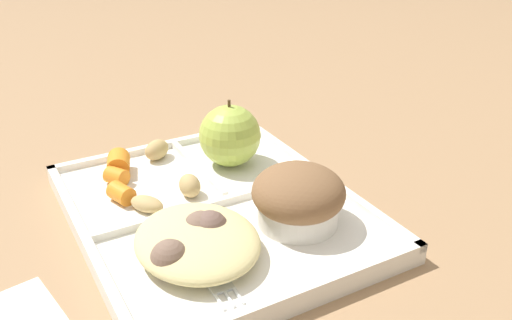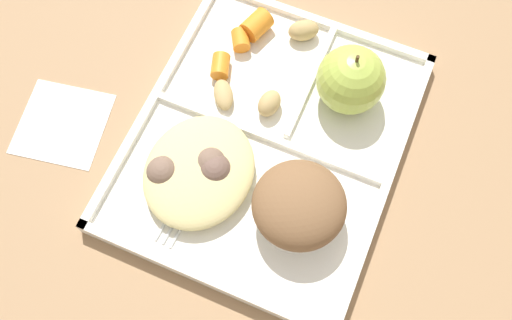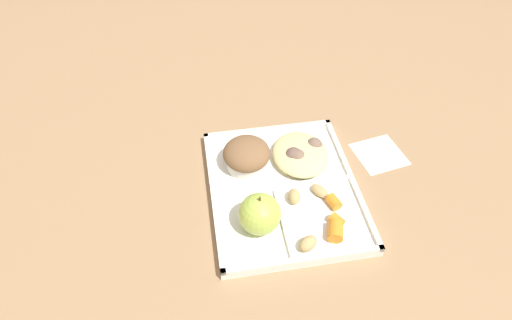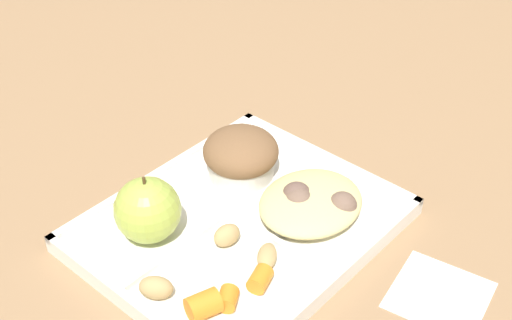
{
  "view_description": "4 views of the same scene",
  "coord_description": "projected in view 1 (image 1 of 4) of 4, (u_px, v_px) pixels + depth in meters",
  "views": [
    {
      "loc": [
        0.46,
        -0.21,
        0.33
      ],
      "look_at": [
        0.0,
        0.05,
        0.06
      ],
      "focal_mm": 38.89,
      "sensor_mm": 36.0,
      "label": 1
    },
    {
      "loc": [
        0.24,
        0.09,
        0.57
      ],
      "look_at": [
        0.04,
        0.0,
        0.04
      ],
      "focal_mm": 39.19,
      "sensor_mm": 36.0,
      "label": 2
    },
    {
      "loc": [
        -0.52,
        0.14,
        0.65
      ],
      "look_at": [
        0.06,
        0.04,
        0.04
      ],
      "focal_mm": 30.13,
      "sensor_mm": 36.0,
      "label": 3
    },
    {
      "loc": [
        -0.44,
        -0.42,
        0.56
      ],
      "look_at": [
        0.06,
        0.03,
        0.06
      ],
      "focal_mm": 49.04,
      "sensor_mm": 36.0,
      "label": 4
    }
  ],
  "objects": [
    {
      "name": "ground",
      "position": [
        215.0,
        219.0,
        0.6
      ],
      "size": [
        6.0,
        6.0,
        0.0
      ],
      "primitive_type": "plane",
      "color": "#997551"
    },
    {
      "name": "lunch_tray",
      "position": [
        214.0,
        212.0,
        0.6
      ],
      "size": [
        0.34,
        0.28,
        0.02
      ],
      "color": "white",
      "rests_on": "ground"
    },
    {
      "name": "green_apple",
      "position": [
        230.0,
        136.0,
        0.67
      ],
      "size": [
        0.08,
        0.08,
        0.08
      ],
      "color": "#A8C14C",
      "rests_on": "lunch_tray"
    },
    {
      "name": "bran_muffin",
      "position": [
        298.0,
        197.0,
        0.55
      ],
      "size": [
        0.09,
        0.09,
        0.06
      ],
      "color": "silver",
      "rests_on": "lunch_tray"
    },
    {
      "name": "carrot_slice_large",
      "position": [
        118.0,
        163.0,
        0.65
      ],
      "size": [
        0.04,
        0.04,
        0.03
      ],
      "primitive_type": "cylinder",
      "rotation": [
        0.0,
        1.57,
        2.82
      ],
      "color": "orange",
      "rests_on": "lunch_tray"
    },
    {
      "name": "carrot_slice_near_corner",
      "position": [
        117.0,
        176.0,
        0.63
      ],
      "size": [
        0.03,
        0.03,
        0.02
      ],
      "primitive_type": "cylinder",
      "rotation": [
        0.0,
        1.57,
        0.54
      ],
      "color": "orange",
      "rests_on": "lunch_tray"
    },
    {
      "name": "carrot_slice_tilted",
      "position": [
        121.0,
        193.0,
        0.6
      ],
      "size": [
        0.03,
        0.03,
        0.02
      ],
      "primitive_type": "cylinder",
      "rotation": [
        0.0,
        1.57,
        0.32
      ],
      "color": "orange",
      "rests_on": "lunch_tray"
    },
    {
      "name": "potato_chunk_golden",
      "position": [
        157.0,
        150.0,
        0.69
      ],
      "size": [
        0.04,
        0.04,
        0.02
      ],
      "primitive_type": "ellipsoid",
      "rotation": [
        0.0,
        0.0,
        5.29
      ],
      "color": "tan",
      "rests_on": "lunch_tray"
    },
    {
      "name": "potato_chunk_browned",
      "position": [
        190.0,
        186.0,
        0.61
      ],
      "size": [
        0.04,
        0.03,
        0.02
      ],
      "primitive_type": "ellipsoid",
      "rotation": [
        0.0,
        0.0,
        6.16
      ],
      "color": "tan",
      "rests_on": "lunch_tray"
    },
    {
      "name": "potato_chunk_small",
      "position": [
        147.0,
        204.0,
        0.58
      ],
      "size": [
        0.04,
        0.04,
        0.02
      ],
      "primitive_type": "ellipsoid",
      "rotation": [
        0.0,
        0.0,
        3.73
      ],
      "color": "tan",
      "rests_on": "lunch_tray"
    },
    {
      "name": "egg_noodle_pile",
      "position": [
        197.0,
        241.0,
        0.51
      ],
      "size": [
        0.13,
        0.11,
        0.03
      ],
      "primitive_type": "ellipsoid",
      "color": "#D6C684",
      "rests_on": "lunch_tray"
    },
    {
      "name": "meatball_front",
      "position": [
        170.0,
        259.0,
        0.48
      ],
      "size": [
        0.03,
        0.03,
        0.03
      ],
      "primitive_type": "sphere",
      "color": "#755B4C",
      "rests_on": "lunch_tray"
    },
    {
      "name": "meatball_back",
      "position": [
        210.0,
        229.0,
        0.52
      ],
      "size": [
        0.04,
        0.04,
        0.04
      ],
      "primitive_type": "sphere",
      "color": "brown",
      "rests_on": "lunch_tray"
    },
    {
      "name": "meatball_side",
      "position": [
        201.0,
        229.0,
        0.52
      ],
      "size": [
        0.04,
        0.04,
        0.04
      ],
      "primitive_type": "sphere",
      "color": "#755B4C",
      "rests_on": "lunch_tray"
    },
    {
      "name": "meatball_center",
      "position": [
        207.0,
        239.0,
        0.51
      ],
      "size": [
        0.03,
        0.03,
        0.03
      ],
      "primitive_type": "sphere",
      "color": "brown",
      "rests_on": "lunch_tray"
    },
    {
      "name": "plastic_fork",
      "position": [
        208.0,
        267.0,
        0.5
      ],
      "size": [
        0.14,
        0.02,
        0.0
      ],
      "color": "silver",
      "rests_on": "lunch_tray"
    }
  ]
}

